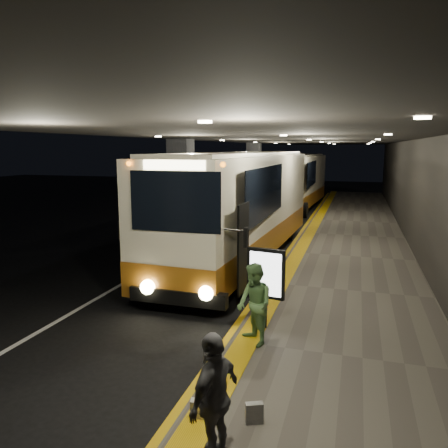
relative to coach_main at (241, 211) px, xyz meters
The scene contains 17 objects.
ground 4.38m from the coach_main, 102.89° to the right, with size 90.00×90.00×0.00m, color black.
lane_line_white 3.43m from the coach_main, 157.43° to the left, with size 0.12×50.00×0.01m, color silver.
kerb_stripe_yellow 2.59m from the coach_main, 37.41° to the left, with size 0.18×50.00×0.01m, color gold.
sidewalk 4.38m from the coach_main, 16.14° to the left, with size 4.50×50.00×0.15m, color #514C44.
tactile_strip 2.81m from the coach_main, 29.68° to the left, with size 0.50×50.00×0.01m, color gold.
terminal_wall 6.32m from the coach_main, 10.36° to the left, with size 0.10×50.00×6.00m, color black.
support_columns 2.42m from the coach_main, behind, with size 0.80×24.80×4.40m.
canopy 3.40m from the coach_main, 34.74° to the left, with size 9.00×50.00×0.40m, color black.
coach_main is the anchor object (origin of this frame).
coach_second 14.03m from the coach_main, 89.75° to the left, with size 2.94×11.40×3.55m.
passenger_boarding 5.43m from the coach_main, 69.08° to the right, with size 0.55×0.36×1.50m, color #C7655D.
passenger_waiting_green 7.40m from the coach_main, 73.19° to the right, with size 0.80×0.50×1.66m, color #507943.
passenger_waiting_grey 10.74m from the coach_main, 77.02° to the right, with size 1.00×0.51×1.70m, color #4A4A4F.
bag_polka 10.06m from the coach_main, 74.14° to the right, with size 0.25×0.11×0.31m, color black.
bag_plain 10.00m from the coach_main, 78.84° to the right, with size 0.23×0.13×0.29m, color #B1B0A6.
info_sign 6.59m from the coach_main, 70.65° to the right, with size 0.85×0.25×1.79m.
stanchion_post 6.33m from the coach_main, 72.63° to the right, with size 0.05×0.05×1.20m, color black.
Camera 1 is at (4.86, -11.27, 4.05)m, focal length 35.00 mm.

